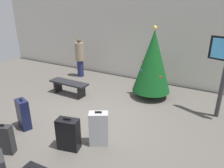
{
  "coord_description": "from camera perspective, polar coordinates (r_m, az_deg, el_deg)",
  "views": [
    {
      "loc": [
        3.1,
        -4.18,
        2.93
      ],
      "look_at": [
        0.42,
        0.47,
        0.9
      ],
      "focal_mm": 32.5,
      "sensor_mm": 36.0,
      "label": 1
    }
  ],
  "objects": [
    {
      "name": "back_wall",
      "position": [
        8.62,
        8.87,
        12.9
      ],
      "size": [
        16.0,
        0.2,
        3.58
      ],
      "primitive_type": "cube",
      "color": "beige",
      "rests_on": "ground_plane"
    },
    {
      "name": "suitcase_2",
      "position": [
        5.68,
        -23.66,
        -7.78
      ],
      "size": [
        0.45,
        0.34,
        0.82
      ],
      "color": "#141938",
      "rests_on": "ground_plane"
    },
    {
      "name": "suitcase_4",
      "position": [
        4.63,
        -3.75,
        -12.46
      ],
      "size": [
        0.48,
        0.42,
        0.84
      ],
      "color": "#9EA0A5",
      "rests_on": "ground_plane"
    },
    {
      "name": "ground_plane",
      "position": [
        5.98,
        -5.79,
        -8.77
      ],
      "size": [
        16.0,
        16.0,
        0.0
      ],
      "primitive_type": "plane",
      "color": "#514C47"
    },
    {
      "name": "waiting_bench",
      "position": [
        7.33,
        -12.02,
        -0.29
      ],
      "size": [
        1.46,
        0.44,
        0.48
      ],
      "color": "black",
      "rests_on": "ground_plane"
    },
    {
      "name": "suitcase_0",
      "position": [
        4.62,
        -12.17,
        -13.65
      ],
      "size": [
        0.53,
        0.37,
        0.76
      ],
      "color": "black",
      "rests_on": "ground_plane"
    },
    {
      "name": "suitcase_6",
      "position": [
        4.98,
        -28.19,
        -13.59
      ],
      "size": [
        0.44,
        0.32,
        0.7
      ],
      "color": "#232326",
      "rests_on": "ground_plane"
    },
    {
      "name": "holiday_tree",
      "position": [
        6.85,
        11.4,
        6.22
      ],
      "size": [
        1.28,
        1.28,
        2.41
      ],
      "color": "#4C3319",
      "rests_on": "ground_plane"
    },
    {
      "name": "traveller_0",
      "position": [
        9.12,
        -9.04,
        7.5
      ],
      "size": [
        0.53,
        0.53,
        1.69
      ],
      "color": "#1E234C",
      "rests_on": "ground_plane"
    }
  ]
}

